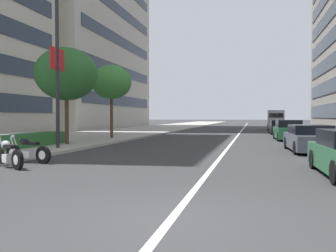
# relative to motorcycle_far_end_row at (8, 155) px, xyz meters

# --- Properties ---
(ground_plane) EXTENTS (400.00, 400.00, 0.00)m
(ground_plane) POSITION_rel_motorcycle_far_end_row_xyz_m (-4.50, -6.70, -0.42)
(ground_plane) COLOR #303033
(sidewalk_right_plaza) EXTENTS (160.00, 9.61, 0.15)m
(sidewalk_right_plaza) POSITION_rel_motorcycle_far_end_row_xyz_m (25.50, 5.25, -0.34)
(sidewalk_right_plaza) COLOR #A39E93
(sidewalk_right_plaza) RESTS_ON ground
(lane_centre_stripe) EXTENTS (110.00, 0.16, 0.01)m
(lane_centre_stripe) POSITION_rel_motorcycle_far_end_row_xyz_m (30.50, -6.70, -0.42)
(lane_centre_stripe) COLOR silver
(lane_centre_stripe) RESTS_ON ground
(motorcycle_far_end_row) EXTENTS (1.13, 1.93, 1.10)m
(motorcycle_far_end_row) POSITION_rel_motorcycle_far_end_row_xyz_m (0.00, 0.00, 0.00)
(motorcycle_far_end_row) COLOR black
(motorcycle_far_end_row) RESTS_ON ground
(motorcycle_nearest_camera) EXTENTS (0.73, 2.18, 1.10)m
(motorcycle_nearest_camera) POSITION_rel_motorcycle_far_end_row_xyz_m (1.23, 0.14, -0.00)
(motorcycle_nearest_camera) COLOR black
(motorcycle_nearest_camera) RESTS_ON ground
(car_approaching_light) EXTENTS (4.56, 2.08, 1.31)m
(car_approaching_light) POSITION_rel_motorcycle_far_end_row_xyz_m (7.97, -10.70, 0.21)
(car_approaching_light) COLOR #4C515B
(car_approaching_light) RESTS_ON ground
(car_lead_in_lane) EXTENTS (4.38, 1.93, 1.48)m
(car_lead_in_lane) POSITION_rel_motorcycle_far_end_row_xyz_m (16.48, -10.54, 0.26)
(car_lead_in_lane) COLOR #236038
(car_lead_in_lane) RESTS_ON ground
(car_following_behind) EXTENTS (4.31, 1.91, 1.38)m
(car_following_behind) POSITION_rel_motorcycle_far_end_row_xyz_m (25.35, -10.55, 0.23)
(car_following_behind) COLOR black
(car_following_behind) RESTS_ON ground
(delivery_van_ahead) EXTENTS (5.11, 2.15, 2.53)m
(delivery_van_ahead) POSITION_rel_motorcycle_far_end_row_xyz_m (36.53, -10.90, 0.93)
(delivery_van_ahead) COLOR #B7B7BC
(delivery_van_ahead) RESTS_ON ground
(street_lamp_with_banners) EXTENTS (1.26, 2.46, 8.38)m
(street_lamp_with_banners) POSITION_rel_motorcycle_far_end_row_xyz_m (5.42, 1.11, 4.72)
(street_lamp_with_banners) COLOR #232326
(street_lamp_with_banners) RESTS_ON sidewalk_right_plaza
(clipped_hedge_bed) EXTENTS (6.68, 1.10, 0.68)m
(clipped_hedge_bed) POSITION_rel_motorcycle_far_end_row_xyz_m (5.20, 3.44, 0.07)
(clipped_hedge_bed) COLOR #28602D
(clipped_hedge_bed) RESTS_ON sidewalk_right_plaza
(street_tree_mid_sidewalk) EXTENTS (3.53, 3.53, 5.50)m
(street_tree_mid_sidewalk) POSITION_rel_motorcycle_far_end_row_xyz_m (7.76, 2.33, 3.72)
(street_tree_mid_sidewalk) COLOR #473323
(street_tree_mid_sidewalk) RESTS_ON sidewalk_right_plaza
(street_tree_far_plaza) EXTENTS (3.00, 3.00, 5.43)m
(street_tree_far_plaza) POSITION_rel_motorcycle_far_end_row_xyz_m (14.01, 2.26, 3.87)
(street_tree_far_plaza) COLOR #473323
(street_tree_far_plaza) RESTS_ON sidewalk_right_plaza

